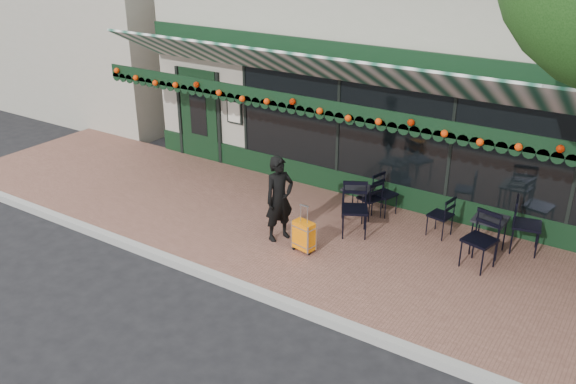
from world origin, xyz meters
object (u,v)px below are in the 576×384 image
Objects in this scene: chair_a_left at (440,216)px; chair_a_right at (527,225)px; woman at (279,199)px; cafe_table_b at (358,191)px; chair_b_left at (370,199)px; chair_b_right at (385,195)px; cafe_table_a at (490,222)px; chair_b_front at (355,210)px; chair_a_front at (480,241)px; suitcase at (304,236)px.

chair_a_right is at bearing 109.69° from chair_a_left.
woman reaches higher than chair_a_right.
chair_a_left is (1.62, 0.16, -0.17)m from cafe_table_b.
chair_b_right is (0.18, 0.31, 0.02)m from chair_b_left.
cafe_table_a is 0.68m from chair_a_right.
cafe_table_a is at bearing -42.23° from woman.
chair_a_front is at bearing -26.26° from chair_b_front.
chair_b_left is at bearing -7.32° from woman.
chair_a_left reaches higher than cafe_table_b.
chair_a_left is 1.20m from chair_a_front.
chair_b_front is (-2.81, -1.09, -0.00)m from chair_a_right.
woman is 1.59× the size of chair_a_right.
chair_b_left is (-2.37, 0.14, -0.21)m from cafe_table_a.
chair_b_front is (-2.28, -0.67, -0.10)m from cafe_table_a.
chair_a_front is (-0.52, -1.00, -0.01)m from chair_a_right.
suitcase is at bearing -33.96° from chair_a_left.
chair_a_right reaches higher than chair_b_front.
chair_b_right is at bearing 168.43° from cafe_table_a.
cafe_table_a is 2.56m from cafe_table_b.
cafe_table_b is (0.80, 1.56, -0.23)m from woman.
cafe_table_a is 0.97m from chair_a_left.
chair_b_front reaches higher than chair_a_front.
suitcase is 1.12× the size of chair_b_left.
woman is at bearing -155.09° from cafe_table_a.
chair_b_front is (0.09, -0.82, 0.11)m from chair_b_left.
chair_b_left is (-2.90, -0.27, -0.11)m from chair_a_right.
chair_b_right is (0.55, 2.16, 0.12)m from suitcase.
chair_b_front is (1.08, 0.88, -0.30)m from woman.
woman is at bearing -9.63° from chair_b_left.
chair_a_front is at bearing 141.31° from chair_a_right.
chair_a_front is 2.29m from chair_b_front.
cafe_table_b is 1.64m from chair_a_left.
chair_a_right is 1.01× the size of chair_a_front.
chair_b_left is at bearing 176.56° from cafe_table_a.
chair_b_right reaches higher than chair_b_left.
chair_b_left is at bearing 89.92° from suitcase.
woman reaches higher than chair_b_front.
cafe_table_b is 3.11m from chair_a_right.
chair_a_left is 1.58m from chair_b_front.
chair_a_right is 2.91m from chair_b_left.
chair_b_left is (0.99, 1.70, -0.40)m from woman.
cafe_table_a reaches higher than cafe_table_b.
chair_a_left is at bearing -31.78° from woman.
chair_b_left is 0.96× the size of chair_b_right.
woman is 1.93× the size of chair_b_right.
woman is 4.37m from chair_a_right.
woman is at bearing -117.11° from cafe_table_b.
chair_b_front is at bearing -163.82° from chair_a_front.
chair_a_front is 2.42m from chair_b_right.
chair_b_right reaches higher than cafe_table_b.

